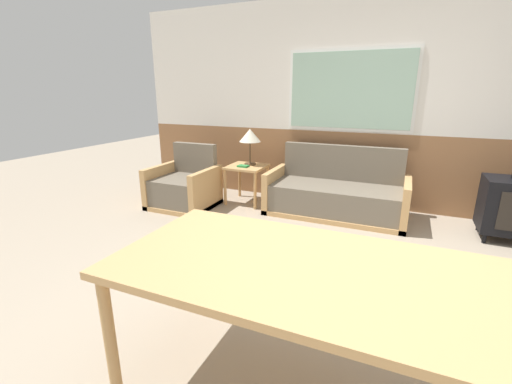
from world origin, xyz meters
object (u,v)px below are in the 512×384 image
(couch, at_px, (336,195))
(table_lamp, at_px, (250,136))
(dining_table, at_px, (317,280))
(armchair, at_px, (184,188))
(side_table, at_px, (247,172))

(couch, distance_m, table_lamp, 1.41)
(couch, bearing_deg, dining_table, -81.33)
(dining_table, bearing_deg, table_lamp, 119.99)
(armchair, xyz_separation_m, table_lamp, (0.73, 0.58, 0.67))
(armchair, distance_m, side_table, 0.89)
(couch, distance_m, dining_table, 2.87)
(armchair, xyz_separation_m, side_table, (0.72, 0.49, 0.19))
(side_table, height_order, dining_table, dining_table)
(armchair, bearing_deg, side_table, 20.26)
(couch, relative_size, dining_table, 0.87)
(armchair, bearing_deg, table_lamp, 24.40)
(couch, bearing_deg, armchair, -165.73)
(side_table, relative_size, table_lamp, 1.07)
(table_lamp, xyz_separation_m, dining_table, (1.66, -2.88, -0.25))
(side_table, xyz_separation_m, table_lamp, (0.01, 0.09, 0.49))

